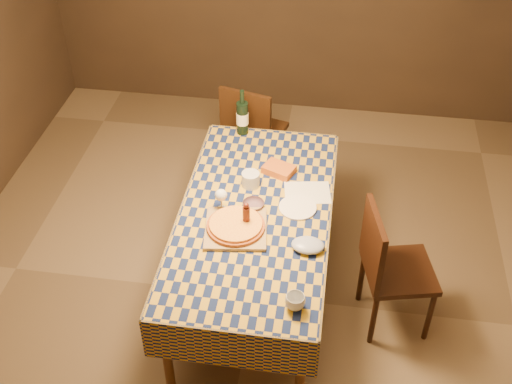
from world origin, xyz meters
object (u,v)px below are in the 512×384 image
Objects in this scene: dining_table at (255,222)px; white_plate at (298,208)px; wine_bottle at (242,117)px; pizza at (236,225)px; cutting_board at (236,229)px; chair_far at (251,130)px; chair_right at (388,264)px; bowl at (253,205)px.

white_plate reaches higher than dining_table.
pizza is at bearing -82.86° from wine_bottle.
wine_bottle reaches higher than cutting_board.
pizza is 1.46m from chair_far.
chair_right is (1.06, -1.33, 0.00)m from chair_far.
wine_bottle is at bearing 121.65° from white_plate.
wine_bottle reaches higher than chair_far.
dining_table is at bearing 61.54° from pizza.
dining_table is at bearing 175.00° from chair_right.
pizza is (-0.00, -0.00, 0.03)m from cutting_board.
dining_table is at bearing 61.54° from cutting_board.
wine_bottle is at bearing 104.29° from dining_table.
white_plate is at bearing 164.91° from chair_right.
chair_far is (0.00, 0.40, -0.38)m from wine_bottle.
wine_bottle is at bearing 97.14° from cutting_board.
chair_far reaches higher than white_plate.
bowl is at bearing -80.60° from chair_far.
chair_right reaches higher than dining_table.
dining_table is 1.98× the size of chair_far.
white_plate is at bearing 7.07° from bowl.
cutting_board is at bearing -82.86° from wine_bottle.
cutting_board is at bearing 63.43° from pizza.
cutting_board is 1.45m from chair_far.
dining_table is 0.21m from cutting_board.
white_plate is (0.26, 0.08, 0.08)m from dining_table.
chair_right reaches higher than cutting_board.
bowl is 0.91m from chair_right.
pizza is 0.44× the size of chair_far.
cutting_board is at bearing -174.37° from chair_right.
pizza reaches higher than white_plate.
pizza is 0.98m from chair_right.
pizza is 1.73× the size of white_plate.
pizza is 1.17× the size of wine_bottle.
wine_bottle is (-0.13, 1.02, 0.12)m from cutting_board.
chair_right is at bearing 5.63° from cutting_board.
wine_bottle is (-0.20, 0.81, 0.11)m from bowl.
chair_far is (-0.20, 1.21, -0.27)m from bowl.
dining_table is 0.28m from white_plate.
wine_bottle is (-0.22, 0.86, 0.21)m from dining_table.
pizza is at bearing -84.93° from chair_far.
cutting_board is at bearing -118.46° from dining_table.
chair_right reaches higher than white_plate.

